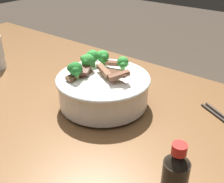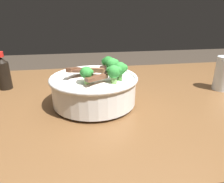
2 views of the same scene
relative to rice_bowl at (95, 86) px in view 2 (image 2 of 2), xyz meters
The scene contains 4 objects.
dining_table 0.25m from the rice_bowl, 14.21° to the left, with size 1.60×0.77×0.81m.
rice_bowl is the anchor object (origin of this frame).
drinking_glass 0.46m from the rice_bowl, ahead, with size 0.06×0.06×0.12m.
soy_sauce_bottle 0.36m from the rice_bowl, 149.40° to the left, with size 0.04×0.04×0.13m.
Camera 2 is at (-0.23, -0.60, 1.07)m, focal length 32.06 mm.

